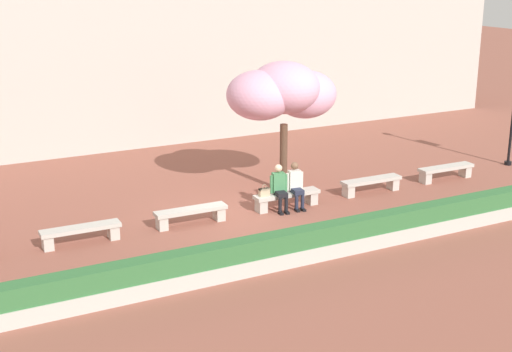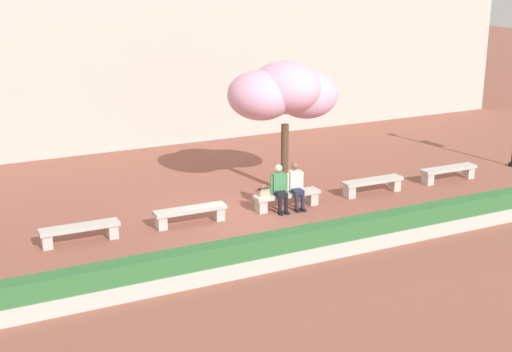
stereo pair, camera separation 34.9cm
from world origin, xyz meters
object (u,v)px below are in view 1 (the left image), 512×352
Objects in this scene: stone_bench_east_end at (371,183)px; person_seated_right at (296,183)px; stone_bench_near_west at (81,232)px; cherry_tree_main at (282,92)px; stone_bench_near_east at (287,197)px; handbag at (264,191)px; stone_bench_far_east at (446,170)px; person_seated_left at (279,186)px; stone_bench_center at (191,213)px.

person_seated_right is at bearing -178.86° from stone_bench_east_end.
cherry_tree_main is (6.44, 1.43, 2.70)m from stone_bench_near_west.
person_seated_right is (0.25, -0.05, 0.39)m from stone_bench_near_east.
cherry_tree_main is (1.34, 1.41, 2.43)m from handbag.
stone_bench_far_east is at bearing 0.00° from stone_bench_near_west.
stone_bench_near_west is 7.13m from cherry_tree_main.
stone_bench_east_end is 3.20m from person_seated_left.
stone_bench_near_east is 0.50× the size of cherry_tree_main.
person_seated_right is 0.33× the size of cherry_tree_main.
stone_bench_far_east is 5.78× the size of handbag.
stone_bench_near_east is 0.47m from person_seated_right.
stone_bench_center is 3.18m from person_seated_right.
person_seated_left is at bearing -179.50° from stone_bench_far_east.
stone_bench_east_end is at bearing 0.00° from stone_bench_center.
handbag is (-0.96, 0.07, -0.12)m from person_seated_right.
handbag is 0.09× the size of cherry_tree_main.
person_seated_right is at bearing -4.43° from handbag.
person_seated_left is 0.33× the size of cherry_tree_main.
stone_bench_near_east is 2.90m from stone_bench_east_end.
stone_bench_center is 2.66m from person_seated_left.
handbag is at bearing -133.67° from cherry_tree_main.
person_seated_right is (-5.56, -0.05, 0.39)m from stone_bench_far_east.
person_seated_left reaches higher than stone_bench_center.
stone_bench_center is at bearing 180.00° from stone_bench_east_end.
stone_bench_near_east is 5.81m from stone_bench_far_east.
stone_bench_near_west is 1.00× the size of stone_bench_near_east.
stone_bench_near_west is 2.90m from stone_bench_center.
handbag is at bearing 175.57° from person_seated_right.
person_seated_left reaches higher than stone_bench_far_east.
stone_bench_center and stone_bench_near_east have the same top height.
stone_bench_east_end is 2.90m from stone_bench_far_east.
stone_bench_near_west is 5.55m from person_seated_left.
stone_bench_near_east is 1.52× the size of person_seated_right.
person_seated_left is 1.00× the size of person_seated_right.
stone_bench_center is at bearing -158.04° from cherry_tree_main.
person_seated_right is 0.97m from handbag.
stone_bench_far_east is 6.01m from cherry_tree_main.
person_seated_left is at bearing -9.57° from handbag.
person_seated_left is at bearing -168.97° from stone_bench_near_east.
person_seated_right reaches higher than handbag.
handbag reaches higher than stone_bench_far_east.
stone_bench_center is 5.78× the size of handbag.
stone_bench_center is at bearing 178.86° from person_seated_left.
handbag is at bearing 0.24° from stone_bench_near_west.
person_seated_right is at bearing -12.03° from stone_bench_near_east.
stone_bench_near_west and stone_bench_east_end have the same top height.
stone_bench_far_east is (2.90, 0.00, 0.00)m from stone_bench_east_end.
stone_bench_near_west is at bearing -179.76° from handbag.
handbag is (-6.52, 0.02, 0.27)m from stone_bench_far_east.
stone_bench_east_end is 3.81m from cherry_tree_main.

